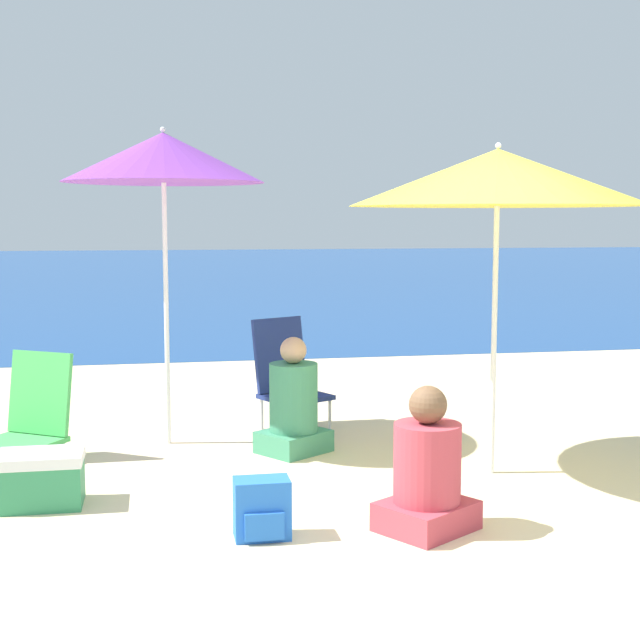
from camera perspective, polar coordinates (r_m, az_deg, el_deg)
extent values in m
plane|color=beige|center=(4.85, 8.14, -14.28)|extent=(60.00, 60.00, 0.00)
cube|color=#19478C|center=(30.78, -7.79, 3.22)|extent=(60.00, 40.00, 0.01)
cylinder|color=white|center=(6.06, 11.07, -1.37)|extent=(0.04, 0.04, 1.80)
cone|color=yellow|center=(6.02, 11.30, 8.93)|extent=(1.95, 1.95, 0.37)
sphere|color=white|center=(6.03, 11.34, 10.89)|extent=(0.04, 0.04, 0.04)
cylinder|color=white|center=(6.84, -9.80, 0.32)|extent=(0.04, 0.04, 1.99)
cone|color=purple|center=(6.81, -10.00, 10.21)|extent=(1.50, 1.50, 0.37)
sphere|color=white|center=(6.83, -10.03, 11.92)|extent=(0.04, 0.04, 0.04)
cylinder|color=silver|center=(6.36, -18.10, -8.80)|extent=(0.02, 0.02, 0.15)
cylinder|color=silver|center=(6.90, -18.93, -7.65)|extent=(0.02, 0.02, 0.15)
cylinder|color=silver|center=(6.63, -16.08, -8.11)|extent=(0.02, 0.02, 0.15)
cube|color=#47B756|center=(6.60, -18.56, -7.43)|extent=(0.65, 0.63, 0.04)
cube|color=#47B756|center=(6.70, -17.48, -4.46)|extent=(0.49, 0.38, 0.59)
cylinder|color=silver|center=(7.04, -1.98, -6.55)|extent=(0.02, 0.02, 0.26)
cylinder|color=silver|center=(7.28, 0.63, -6.11)|extent=(0.02, 0.02, 0.26)
cylinder|color=silver|center=(7.35, -3.74, -6.01)|extent=(0.02, 0.02, 0.26)
cylinder|color=silver|center=(7.58, -1.18, -5.61)|extent=(0.02, 0.02, 0.26)
cube|color=navy|center=(7.28, -1.57, -4.94)|extent=(0.63, 0.62, 0.04)
cube|color=navy|center=(7.40, -2.61, -2.21)|extent=(0.49, 0.34, 0.61)
cube|color=#BF3F4C|center=(5.08, 6.83, -12.34)|extent=(0.63, 0.61, 0.16)
cylinder|color=#BF3F4C|center=(4.99, 6.87, -9.07)|extent=(0.37, 0.37, 0.44)
sphere|color=brown|center=(4.91, 6.93, -5.41)|extent=(0.21, 0.21, 0.21)
cube|color=#3F8C66|center=(6.64, -1.70, -7.78)|extent=(0.60, 0.59, 0.16)
cylinder|color=#3F8C66|center=(6.57, -1.71, -4.97)|extent=(0.36, 0.36, 0.50)
sphere|color=tan|center=(6.51, -1.72, -1.94)|extent=(0.20, 0.20, 0.20)
cube|color=blue|center=(4.92, -3.74, -11.93)|extent=(0.30, 0.19, 0.33)
cube|color=blue|center=(4.84, -3.57, -13.07)|extent=(0.21, 0.03, 0.15)
cube|color=#338C59|center=(5.68, -17.42, -10.01)|extent=(0.49, 0.34, 0.26)
cube|color=white|center=(5.64, -17.48, -8.41)|extent=(0.50, 0.35, 0.07)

